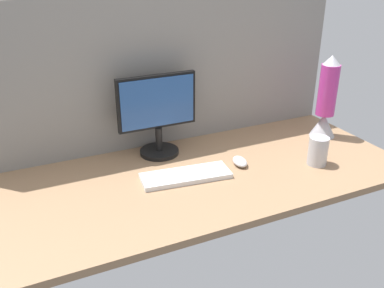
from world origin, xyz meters
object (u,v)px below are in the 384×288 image
(monitor, at_px, (158,112))
(mouse, at_px, (240,161))
(keyboard, at_px, (186,176))
(mug_steel, at_px, (318,151))
(lava_lamp, at_px, (326,103))

(monitor, relative_size, mouse, 3.87)
(monitor, bearing_deg, keyboard, -86.75)
(mouse, bearing_deg, monitor, 145.97)
(mouse, relative_size, mug_steel, 0.75)
(monitor, bearing_deg, mouse, -43.70)
(monitor, height_order, keyboard, monitor)
(monitor, height_order, mug_steel, monitor)
(keyboard, distance_m, mug_steel, 0.59)
(monitor, relative_size, keyboard, 1.00)
(mouse, distance_m, lava_lamp, 0.58)
(lava_lamp, bearing_deg, keyboard, -172.19)
(mug_steel, bearing_deg, mouse, 156.77)
(monitor, relative_size, lava_lamp, 0.90)
(keyboard, distance_m, lava_lamp, 0.83)
(keyboard, height_order, lava_lamp, lava_lamp)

